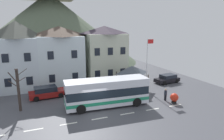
{
  "coord_description": "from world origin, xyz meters",
  "views": [
    {
      "loc": [
        -5.34,
        -18.53,
        8.72
      ],
      "look_at": [
        3.52,
        4.18,
        3.39
      ],
      "focal_mm": 31.68,
      "sensor_mm": 36.0,
      "label": 1
    }
  ],
  "objects_px": {
    "parked_car_02": "(167,79)",
    "pedestrian_02": "(165,94)",
    "bus_shelter": "(132,70)",
    "parked_car_01": "(47,92)",
    "hilltop_castle": "(50,26)",
    "pedestrian_00": "(142,89)",
    "public_bench": "(135,81)",
    "harbour_buoy": "(174,98)",
    "townhouse_02": "(105,54)",
    "bare_tree_01": "(18,89)",
    "townhouse_01": "(60,56)",
    "transit_bus": "(107,93)",
    "flagpole": "(147,61)",
    "parked_car_03": "(122,83)",
    "pedestrian_01": "(135,88)",
    "townhouse_00": "(18,55)"
  },
  "relations": [
    {
      "from": "townhouse_02",
      "to": "pedestrian_02",
      "type": "relative_size",
      "value": 5.99
    },
    {
      "from": "townhouse_00",
      "to": "hilltop_castle",
      "type": "distance_m",
      "value": 23.79
    },
    {
      "from": "public_bench",
      "to": "harbour_buoy",
      "type": "distance_m",
      "value": 8.74
    },
    {
      "from": "transit_bus",
      "to": "bus_shelter",
      "type": "height_order",
      "value": "bus_shelter"
    },
    {
      "from": "hilltop_castle",
      "to": "bus_shelter",
      "type": "height_order",
      "value": "hilltop_castle"
    },
    {
      "from": "flagpole",
      "to": "harbour_buoy",
      "type": "bearing_deg",
      "value": -84.69
    },
    {
      "from": "parked_car_02",
      "to": "parked_car_03",
      "type": "relative_size",
      "value": 1.09
    },
    {
      "from": "pedestrian_01",
      "to": "parked_car_01",
      "type": "bearing_deg",
      "value": 163.9
    },
    {
      "from": "parked_car_02",
      "to": "pedestrian_02",
      "type": "relative_size",
      "value": 2.84
    },
    {
      "from": "parked_car_01",
      "to": "public_bench",
      "type": "bearing_deg",
      "value": 0.62
    },
    {
      "from": "bus_shelter",
      "to": "parked_car_02",
      "type": "height_order",
      "value": "bus_shelter"
    },
    {
      "from": "public_bench",
      "to": "parked_car_02",
      "type": "bearing_deg",
      "value": -12.32
    },
    {
      "from": "bus_shelter",
      "to": "parked_car_02",
      "type": "xyz_separation_m",
      "value": [
        6.92,
        1.1,
        -2.25
      ]
    },
    {
      "from": "bus_shelter",
      "to": "flagpole",
      "type": "xyz_separation_m",
      "value": [
        1.75,
        -1.1,
        1.25
      ]
    },
    {
      "from": "parked_car_01",
      "to": "flagpole",
      "type": "relative_size",
      "value": 0.64
    },
    {
      "from": "bus_shelter",
      "to": "parked_car_01",
      "type": "xyz_separation_m",
      "value": [
        -11.4,
        0.96,
        -2.2
      ]
    },
    {
      "from": "hilltop_castle",
      "to": "pedestrian_00",
      "type": "height_order",
      "value": "hilltop_castle"
    },
    {
      "from": "townhouse_00",
      "to": "public_bench",
      "type": "distance_m",
      "value": 17.4
    },
    {
      "from": "parked_car_01",
      "to": "flagpole",
      "type": "height_order",
      "value": "flagpole"
    },
    {
      "from": "pedestrian_02",
      "to": "townhouse_01",
      "type": "bearing_deg",
      "value": 131.71
    },
    {
      "from": "harbour_buoy",
      "to": "pedestrian_02",
      "type": "bearing_deg",
      "value": 109.08
    },
    {
      "from": "parked_car_03",
      "to": "harbour_buoy",
      "type": "relative_size",
      "value": 3.2
    },
    {
      "from": "flagpole",
      "to": "hilltop_castle",
      "type": "bearing_deg",
      "value": 108.58
    },
    {
      "from": "bus_shelter",
      "to": "pedestrian_01",
      "type": "distance_m",
      "value": 3.02
    },
    {
      "from": "townhouse_02",
      "to": "pedestrian_01",
      "type": "bearing_deg",
      "value": -81.33
    },
    {
      "from": "townhouse_02",
      "to": "public_bench",
      "type": "xyz_separation_m",
      "value": [
        3.54,
        -3.88,
        -3.97
      ]
    },
    {
      "from": "hilltop_castle",
      "to": "pedestrian_02",
      "type": "bearing_deg",
      "value": -73.41
    },
    {
      "from": "parked_car_01",
      "to": "townhouse_01",
      "type": "bearing_deg",
      "value": 61.54
    },
    {
      "from": "pedestrian_01",
      "to": "pedestrian_02",
      "type": "bearing_deg",
      "value": -52.04
    },
    {
      "from": "bare_tree_01",
      "to": "pedestrian_02",
      "type": "bearing_deg",
      "value": -10.92
    },
    {
      "from": "transit_bus",
      "to": "pedestrian_01",
      "type": "distance_m",
      "value": 5.18
    },
    {
      "from": "bare_tree_01",
      "to": "parked_car_03",
      "type": "bearing_deg",
      "value": 15.04
    },
    {
      "from": "townhouse_02",
      "to": "harbour_buoy",
      "type": "relative_size",
      "value": 7.33
    },
    {
      "from": "bus_shelter",
      "to": "hilltop_castle",
      "type": "bearing_deg",
      "value": 106.1
    },
    {
      "from": "hilltop_castle",
      "to": "pedestrian_01",
      "type": "xyz_separation_m",
      "value": [
        7.78,
        -31.27,
        -8.1
      ]
    },
    {
      "from": "parked_car_01",
      "to": "harbour_buoy",
      "type": "height_order",
      "value": "parked_car_01"
    },
    {
      "from": "parked_car_03",
      "to": "harbour_buoy",
      "type": "xyz_separation_m",
      "value": [
        3.15,
        -7.87,
        0.04
      ]
    },
    {
      "from": "transit_bus",
      "to": "harbour_buoy",
      "type": "relative_size",
      "value": 7.73
    },
    {
      "from": "townhouse_01",
      "to": "bus_shelter",
      "type": "bearing_deg",
      "value": -37.11
    },
    {
      "from": "pedestrian_02",
      "to": "public_bench",
      "type": "distance_m",
      "value": 7.59
    },
    {
      "from": "townhouse_01",
      "to": "bus_shelter",
      "type": "xyz_separation_m",
      "value": [
        8.89,
        -6.73,
        -1.52
      ]
    },
    {
      "from": "townhouse_02",
      "to": "public_bench",
      "type": "bearing_deg",
      "value": -47.57
    },
    {
      "from": "townhouse_01",
      "to": "bare_tree_01",
      "type": "distance_m",
      "value": 10.66
    },
    {
      "from": "pedestrian_01",
      "to": "pedestrian_02",
      "type": "distance_m",
      "value": 4.04
    },
    {
      "from": "pedestrian_02",
      "to": "parked_car_02",
      "type": "bearing_deg",
      "value": 51.81
    },
    {
      "from": "townhouse_00",
      "to": "pedestrian_01",
      "type": "height_order",
      "value": "townhouse_00"
    },
    {
      "from": "pedestrian_01",
      "to": "townhouse_02",
      "type": "bearing_deg",
      "value": 98.67
    },
    {
      "from": "townhouse_01",
      "to": "harbour_buoy",
      "type": "xyz_separation_m",
      "value": [
        11.15,
        -13.2,
        -3.74
      ]
    },
    {
      "from": "townhouse_01",
      "to": "parked_car_01",
      "type": "relative_size",
      "value": 1.94
    },
    {
      "from": "townhouse_02",
      "to": "parked_car_01",
      "type": "bearing_deg",
      "value": -151.48
    }
  ]
}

